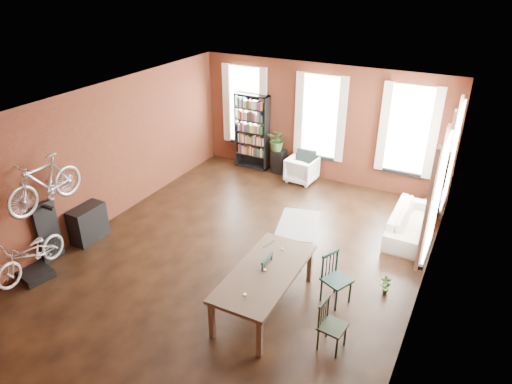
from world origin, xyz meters
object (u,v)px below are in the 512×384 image
Objects in this scene: dining_chair_d at (337,280)px; white_armchair at (302,168)px; bicycle_floor at (26,238)px; bookshelf at (252,132)px; cream_sofa at (412,219)px; dining_chair_b at (263,258)px; plant_stand at (279,161)px; dining_chair_a at (258,276)px; dining_chair_c at (333,326)px; bike_trainer at (36,274)px; console_table at (88,223)px; dining_table at (265,289)px.

dining_chair_d reaches higher than white_armchair.
dining_chair_d is 5.75m from bicycle_floor.
cream_sofa is (4.95, -1.70, -0.69)m from bookshelf.
cream_sofa is (0.75, 2.96, -0.07)m from dining_chair_d.
bookshelf reaches higher than dining_chair_d.
white_armchair is (-0.98, 4.31, 0.00)m from dining_chair_b.
dining_chair_b is 0.50× the size of bicycle_floor.
plant_stand is (0.89, 0.00, -0.76)m from bookshelf.
dining_chair_c is (1.60, -0.53, -0.04)m from dining_chair_a.
bike_trainer is 1.56m from console_table.
plant_stand is at bearing 67.28° from cream_sofa.
cream_sofa is at bearing -0.40° from dining_chair_c.
bike_trainer is at bearing 129.33° from cream_sofa.
bike_trainer is 0.85m from bicycle_floor.
cream_sofa is (2.04, 3.51, -0.06)m from dining_chair_a.
console_table is at bearing 90.54° from dining_chair_c.
bicycle_floor is at bearing 129.52° from cream_sofa.
white_armchair is 1.14× the size of plant_stand.
console_table is at bearing 119.33° from cream_sofa.
dining_chair_d is at bearing 5.64° from console_table.
cream_sofa reaches higher than white_armchair.
bookshelf reaches higher than dining_chair_b.
dining_chair_a is 1.20× the size of white_armchair.
dining_chair_c is 6.78m from plant_stand.
dining_chair_b is at bearing 29.22° from bike_trainer.
dining_chair_c is at bearing 6.28° from bicycle_floor.
white_armchair is at bearing 65.94° from cream_sofa.
dining_chair_c is 1.26× the size of plant_stand.
dining_chair_d reaches higher than plant_stand.
plant_stand is at bearing 67.35° from console_table.
dining_chair_c reaches higher than plant_stand.
bike_trainer is at bearing -99.92° from bookshelf.
plant_stand is at bearing 112.16° from dining_table.
plant_stand is (-3.62, 5.74, -0.09)m from dining_chair_c.
dining_chair_b is at bearing 118.99° from dining_table.
dining_chair_a is 1.41m from dining_chair_d.
dining_chair_d is (-0.31, 1.08, 0.05)m from dining_chair_c.
dining_table is 2.65× the size of dining_chair_c.
cream_sofa reaches higher than dining_chair_b.
white_armchair is (-2.81, 5.49, -0.04)m from dining_chair_c.
bicycle_floor is at bearing -69.05° from dining_chair_a.
dining_chair_d is 3.05m from cream_sofa.
dining_chair_a is at bearing 143.12° from dining_table.
cream_sofa is at bearing 35.87° from bicycle_floor.
bookshelf is at bearing -135.90° from dining_chair_b.
dining_table reaches higher than bike_trainer.
bicycle_floor is (-5.65, -0.99, 0.50)m from dining_chair_c.
bookshelf is at bearing 80.08° from bike_trainer.
dining_table is 2.37× the size of dining_chair_d.
dining_chair_d is (1.06, 0.72, 0.09)m from dining_table.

